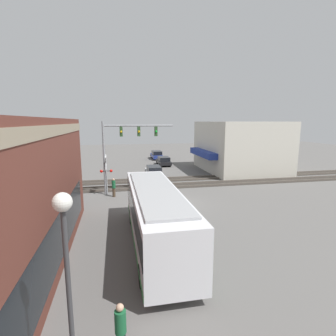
{
  "coord_description": "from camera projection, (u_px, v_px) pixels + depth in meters",
  "views": [
    {
      "loc": [
        -21.14,
        4.87,
        6.92
      ],
      "look_at": [
        4.65,
        -0.31,
        2.23
      ],
      "focal_mm": 28.0,
      "sensor_mm": 36.0,
      "label": 1
    }
  ],
  "objects": [
    {
      "name": "crossing_signal",
      "position": [
        106.0,
        171.0,
        24.72
      ],
      "size": [
        1.41,
        1.18,
        3.81
      ],
      "color": "gray",
      "rests_on": "ground"
    },
    {
      "name": "parked_car_silver",
      "position": [
        154.0,
        171.0,
        33.32
      ],
      "size": [
        4.73,
        1.82,
        1.35
      ],
      "color": "#B7B7BC",
      "rests_on": "ground"
    },
    {
      "name": "rail_track_far",
      "position": [
        158.0,
        180.0,
        31.44
      ],
      "size": [
        2.6,
        60.0,
        0.15
      ],
      "color": "#332D28",
      "rests_on": "ground"
    },
    {
      "name": "city_bus",
      "position": [
        156.0,
        214.0,
        14.64
      ],
      "size": [
        11.11,
        2.59,
        3.3
      ],
      "color": "silver",
      "rests_on": "ground"
    },
    {
      "name": "traffic_signal_gantry",
      "position": [
        125.0,
        141.0,
        24.66
      ],
      "size": [
        0.42,
        6.69,
        6.93
      ],
      "color": "gray",
      "rests_on": "ground"
    },
    {
      "name": "pedestrian_at_crossing",
      "position": [
        114.0,
        187.0,
        24.26
      ],
      "size": [
        0.34,
        0.34,
        1.75
      ],
      "color": "#473828",
      "rests_on": "ground"
    },
    {
      "name": "pedestrian_by_lamp",
      "position": [
        121.0,
        330.0,
        7.65
      ],
      "size": [
        0.34,
        0.34,
        1.77
      ],
      "color": "black",
      "rests_on": "ground"
    },
    {
      "name": "parked_car_blue",
      "position": [
        157.0,
        155.0,
        48.83
      ],
      "size": [
        4.82,
        1.82,
        1.53
      ],
      "color": "navy",
      "rests_on": "ground"
    },
    {
      "name": "ground_plane",
      "position": [
        175.0,
        203.0,
        22.57
      ],
      "size": [
        120.0,
        120.0,
        0.0
      ],
      "primitive_type": "plane",
      "color": "#605E5B"
    },
    {
      "name": "rail_track_near",
      "position": [
        163.0,
        186.0,
        28.35
      ],
      "size": [
        2.6,
        60.0,
        0.15
      ],
      "color": "#332D28",
      "rests_on": "ground"
    },
    {
      "name": "streetlamp",
      "position": [
        68.0,
        283.0,
        6.1
      ],
      "size": [
        0.44,
        0.44,
        5.39
      ],
      "color": "#38383A",
      "rests_on": "ground"
    },
    {
      "name": "parked_car_black",
      "position": [
        164.0,
        161.0,
        41.88
      ],
      "size": [
        4.57,
        1.82,
        1.37
      ],
      "color": "black",
      "rests_on": "ground"
    },
    {
      "name": "shop_building",
      "position": [
        239.0,
        146.0,
        37.06
      ],
      "size": [
        12.02,
        10.93,
        6.9
      ],
      "color": "beige",
      "rests_on": "ground"
    }
  ]
}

